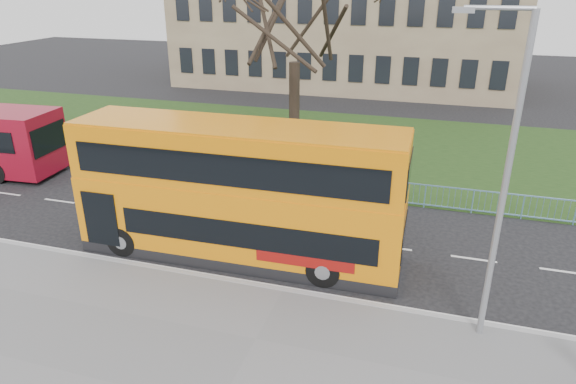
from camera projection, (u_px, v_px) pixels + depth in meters
The scene contains 8 objects.
ground at pixel (296, 268), 18.04m from camera, with size 120.00×120.00×0.00m, color black.
kerb at pixel (283, 291), 16.65m from camera, with size 80.00×0.20×0.14m, color #98979A.
grass_verge at pixel (362, 148), 30.64m from camera, with size 80.00×15.40×0.08m, color #1B3714.
guard_railing at pixel (336, 186), 23.65m from camera, with size 40.00×0.12×1.10m, color #73AACE, non-canonical shape.
bare_tree at pixel (295, 40), 25.10m from camera, with size 9.11×9.11×13.01m, color black, non-canonical shape.
civic_building at pixel (349, 5), 47.52m from camera, with size 30.00×15.00×14.00m, color #7E6750.
yellow_bus at pixel (238, 189), 17.97m from camera, with size 11.62×2.97×4.85m.
street_lamp at pixel (502, 174), 12.79m from camera, with size 1.86×0.24×8.77m.
Camera 1 is at (4.24, -15.00, 9.49)m, focal length 32.00 mm.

